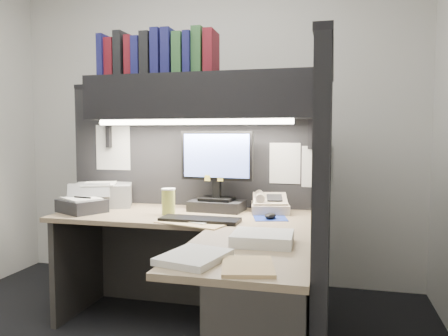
{
  "coord_description": "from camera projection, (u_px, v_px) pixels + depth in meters",
  "views": [
    {
      "loc": [
        1.02,
        -2.11,
        1.25
      ],
      "look_at": [
        0.37,
        0.51,
        1.04
      ],
      "focal_mm": 35.0,
      "sensor_mm": 36.0,
      "label": 1
    }
  ],
  "objects": [
    {
      "name": "printer",
      "position": [
        103.0,
        195.0,
        3.18
      ],
      "size": [
        0.5,
        0.47,
        0.16
      ],
      "primitive_type": "cube",
      "rotation": [
        0.0,
        0.0,
        0.4
      ],
      "color": "gray",
      "rests_on": "desk"
    },
    {
      "name": "wall_back",
      "position": [
        211.0,
        123.0,
        3.73
      ],
      "size": [
        3.5,
        0.04,
        2.7
      ],
      "primitive_type": "cube",
      "color": "silver",
      "rests_on": "floor"
    },
    {
      "name": "paper_stack_b",
      "position": [
        194.0,
        257.0,
        1.8
      ],
      "size": [
        0.29,
        0.33,
        0.03
      ],
      "primitive_type": "cube",
      "rotation": [
        0.0,
        0.0,
        -0.24
      ],
      "color": "white",
      "rests_on": "desk"
    },
    {
      "name": "mousepad",
      "position": [
        270.0,
        218.0,
        2.69
      ],
      "size": [
        0.24,
        0.23,
        0.0
      ],
      "primitive_type": "cube",
      "rotation": [
        0.0,
        0.0,
        0.26
      ],
      "color": "navy",
      "rests_on": "desk"
    },
    {
      "name": "overhead_shelf",
      "position": [
        198.0,
        97.0,
        2.96
      ],
      "size": [
        1.55,
        0.34,
        0.3
      ],
      "primitive_type": "cube",
      "color": "black",
      "rests_on": "partition_back"
    },
    {
      "name": "binder_row",
      "position": [
        159.0,
        55.0,
        3.01
      ],
      "size": [
        0.82,
        0.25,
        0.31
      ],
      "color": "#15174C",
      "rests_on": "overhead_shelf"
    },
    {
      "name": "coffee_cup",
      "position": [
        168.0,
        202.0,
        2.82
      ],
      "size": [
        0.11,
        0.11,
        0.16
      ],
      "primitive_type": "cylinder",
      "rotation": [
        0.0,
        0.0,
        0.32
      ],
      "color": "#CDB952",
      "rests_on": "desk"
    },
    {
      "name": "keyboard",
      "position": [
        200.0,
        220.0,
        2.59
      ],
      "size": [
        0.48,
        0.17,
        0.02
      ],
      "primitive_type": "cube",
      "rotation": [
        0.0,
        0.0,
        -0.02
      ],
      "color": "black",
      "rests_on": "desk"
    },
    {
      "name": "pinned_papers",
      "position": [
        235.0,
        165.0,
        2.74
      ],
      "size": [
        1.76,
        1.31,
        0.51
      ],
      "color": "white",
      "rests_on": "partition_back"
    },
    {
      "name": "telephone",
      "position": [
        270.0,
        205.0,
        2.9
      ],
      "size": [
        0.29,
        0.3,
        0.1
      ],
      "primitive_type": "cube",
      "rotation": [
        0.0,
        0.0,
        0.2
      ],
      "color": "#C3AF96",
      "rests_on": "desk"
    },
    {
      "name": "paper_stack_a",
      "position": [
        263.0,
        238.0,
        2.06
      ],
      "size": [
        0.29,
        0.25,
        0.05
      ],
      "primitive_type": "cube",
      "rotation": [
        0.0,
        0.0,
        0.03
      ],
      "color": "white",
      "rests_on": "desk"
    },
    {
      "name": "partition_back",
      "position": [
        194.0,
        195.0,
        3.21
      ],
      "size": [
        1.9,
        0.06,
        1.6
      ],
      "primitive_type": "cube",
      "color": "black",
      "rests_on": "floor"
    },
    {
      "name": "manila_stack",
      "position": [
        248.0,
        266.0,
        1.69
      ],
      "size": [
        0.25,
        0.29,
        0.01
      ],
      "primitive_type": "cube",
      "rotation": [
        0.0,
        0.0,
        0.22
      ],
      "color": "tan",
      "rests_on": "desk"
    },
    {
      "name": "desk",
      "position": [
        211.0,
        291.0,
        2.24
      ],
      "size": [
        1.7,
        1.53,
        0.73
      ],
      "color": "#978560",
      "rests_on": "floor"
    },
    {
      "name": "open_folder",
      "position": [
        196.0,
        222.0,
        2.58
      ],
      "size": [
        0.48,
        0.38,
        0.01
      ],
      "primitive_type": "cube",
      "rotation": [
        0.0,
        0.0,
        -0.28
      ],
      "color": "tan",
      "rests_on": "desk"
    },
    {
      "name": "notebook_stack",
      "position": [
        82.0,
        206.0,
        2.91
      ],
      "size": [
        0.36,
        0.34,
        0.09
      ],
      "primitive_type": "cube",
      "rotation": [
        0.0,
        0.0,
        -0.48
      ],
      "color": "black",
      "rests_on": "desk"
    },
    {
      "name": "monitor",
      "position": [
        217.0,
        179.0,
        2.95
      ],
      "size": [
        0.5,
        0.25,
        0.54
      ],
      "rotation": [
        0.0,
        0.0,
        -0.08
      ],
      "color": "black",
      "rests_on": "desk"
    },
    {
      "name": "partition_right",
      "position": [
        324.0,
        221.0,
        2.26
      ],
      "size": [
        0.06,
        1.5,
        1.6
      ],
      "primitive_type": "cube",
      "color": "black",
      "rests_on": "floor"
    },
    {
      "name": "mouse",
      "position": [
        270.0,
        216.0,
        2.67
      ],
      "size": [
        0.09,
        0.11,
        0.04
      ],
      "primitive_type": "ellipsoid",
      "rotation": [
        0.0,
        0.0,
        -0.31
      ],
      "color": "black",
      "rests_on": "mousepad"
    },
    {
      "name": "task_light_tube",
      "position": [
        192.0,
        122.0,
        2.84
      ],
      "size": [
        1.32,
        0.04,
        0.04
      ],
      "primitive_type": "cylinder",
      "rotation": [
        0.0,
        1.57,
        0.0
      ],
      "color": "white",
      "rests_on": "overhead_shelf"
    }
  ]
}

